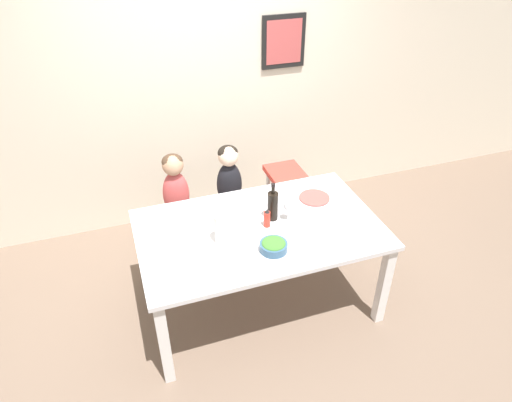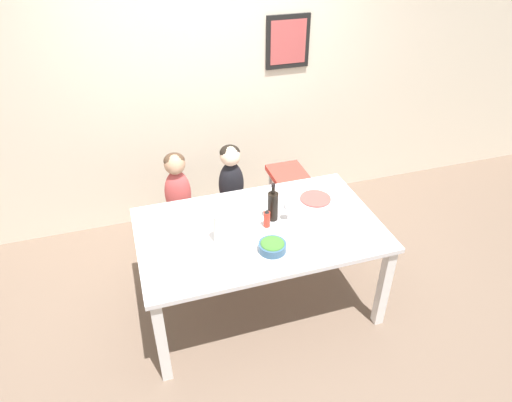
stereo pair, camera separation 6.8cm
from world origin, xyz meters
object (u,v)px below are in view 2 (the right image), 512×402
person_child_center (231,174)px  salad_bowl_large (272,246)px  chair_far_left (181,221)px  chair_right_highchair (287,187)px  paper_towel_roll (222,228)px  wine_glass_near (288,207)px  dinner_plate_front_left (188,262)px  wine_bottle (273,206)px  chair_far_center (232,212)px  dinner_plate_back_left (185,216)px  dinner_plate_back_right (315,199)px  person_child_left (177,182)px

person_child_center → salad_bowl_large: (0.02, -1.02, 0.01)m
chair_far_left → salad_bowl_large: bearing=-64.9°
chair_far_left → chair_right_highchair: 0.99m
paper_towel_roll → wine_glass_near: size_ratio=1.36×
chair_far_left → salad_bowl_large: size_ratio=2.48×
dinner_plate_front_left → wine_bottle: bearing=23.2°
chair_far_center → wine_bottle: (0.14, -0.68, 0.48)m
chair_far_left → dinner_plate_front_left: size_ratio=1.95×
dinner_plate_back_left → salad_bowl_large: bearing=-48.5°
dinner_plate_front_left → dinner_plate_back_left: bearing=81.9°
chair_right_highchair → salad_bowl_large: (-0.50, -1.02, 0.25)m
person_child_center → dinner_plate_back_right: 0.76m
person_child_left → dinner_plate_front_left: size_ratio=2.37×
wine_bottle → dinner_plate_front_left: size_ratio=1.25×
person_child_left → wine_glass_near: 1.01m
wine_glass_near → dinner_plate_front_left: size_ratio=0.69×
person_child_left → wine_glass_near: bearing=-46.3°
chair_far_center → person_child_left: person_child_left is taller
chair_right_highchair → dinner_plate_front_left: (-1.06, -0.97, 0.21)m
wine_bottle → dinner_plate_back_right: bearing=19.3°
chair_far_left → wine_glass_near: bearing=-46.2°
chair_far_center → dinner_plate_front_left: bearing=-119.4°
chair_far_left → salad_bowl_large: salad_bowl_large is taller
salad_bowl_large → paper_towel_roll: bearing=145.5°
chair_far_center → person_child_center: size_ratio=0.82×
chair_right_highchair → paper_towel_roll: 1.18m
chair_far_center → person_child_left: bearing=179.8°
chair_right_highchair → chair_far_center: bearing=180.0°
dinner_plate_front_left → dinner_plate_back_right: 1.17m
chair_right_highchair → person_child_left: person_child_left is taller
wine_glass_near → salad_bowl_large: size_ratio=0.87×
paper_towel_roll → dinner_plate_back_right: size_ratio=0.93×
chair_far_center → person_child_left: (-0.46, 0.00, 0.39)m
person_child_center → wine_bottle: size_ratio=1.90×
chair_far_left → chair_right_highchair: (0.98, 0.00, 0.16)m
wine_glass_near → dinner_plate_back_right: size_ratio=0.69×
dinner_plate_front_left → person_child_center: bearing=60.6°
wine_glass_near → salad_bowl_large: (-0.22, -0.29, -0.08)m
dinner_plate_front_left → wine_glass_near: bearing=17.2°
chair_far_left → wine_bottle: 1.02m
person_child_left → person_child_center: same height
wine_bottle → wine_glass_near: bearing=-26.1°
chair_far_center → wine_bottle: wine_bottle is taller
person_child_center → wine_bottle: wine_bottle is taller
salad_bowl_large → dinner_plate_back_right: salad_bowl_large is taller
paper_towel_roll → dinner_plate_back_left: bearing=119.4°
chair_right_highchair → dinner_plate_back_left: bearing=-155.1°
person_child_center → salad_bowl_large: 1.02m
chair_far_left → person_child_center: person_child_center is taller
paper_towel_roll → dinner_plate_front_left: size_ratio=0.93×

